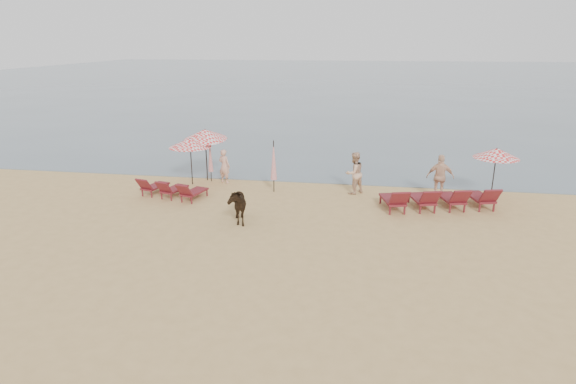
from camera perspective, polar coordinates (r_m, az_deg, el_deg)
name	(u,v)px	position (r m, az deg, el deg)	size (l,w,h in m)	color
ground	(261,280)	(14.19, -3.25, -10.34)	(120.00, 120.00, 0.00)	tan
sea	(352,77)	(92.50, 7.57, 13.38)	(160.00, 140.00, 0.06)	#51606B
lounger_cluster_left	(171,188)	(21.66, -13.67, 0.41)	(3.04, 2.25, 0.60)	maroon
lounger_cluster_right	(439,198)	(20.48, 17.44, -0.70)	(4.75, 2.91, 0.70)	maroon
umbrella_open_left_a	(190,143)	(23.10, -11.53, 5.73)	(1.97, 1.97, 2.25)	black
umbrella_open_left_b	(205,134)	(23.62, -9.79, 6.75)	(2.07, 2.11, 2.64)	black
umbrella_open_right	(497,153)	(22.15, 23.49, 4.24)	(1.88, 1.88, 2.30)	black
umbrella_closed_left	(210,156)	(23.62, -9.20, 4.18)	(0.24, 0.24, 2.01)	black
umbrella_closed_right	(274,161)	(21.61, -1.71, 3.75)	(0.29, 0.29, 2.38)	black
cow	(236,204)	(18.28, -6.20, -1.43)	(0.76, 1.68, 1.42)	black
beachgoer_left	(224,166)	(23.36, -7.55, 3.06)	(0.60, 0.40, 1.66)	tan
beachgoer_right_a	(354,173)	(21.70, 7.85, 2.24)	(0.92, 0.72, 1.89)	tan
beachgoer_right_b	(440,177)	(21.77, 17.59, 1.72)	(1.15, 0.48, 1.96)	#E0AF8C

